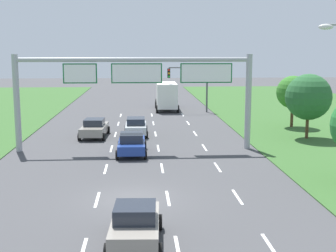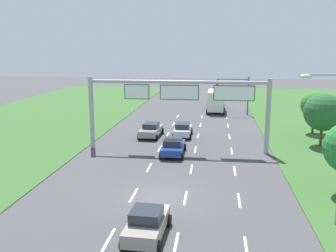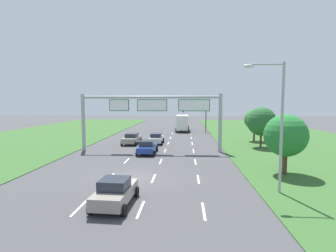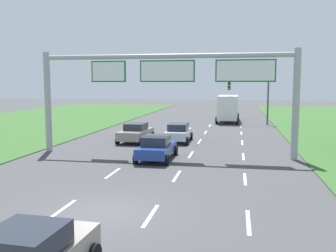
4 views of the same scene
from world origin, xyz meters
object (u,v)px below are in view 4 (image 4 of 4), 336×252
Objects in this scene: car_lead_silver at (136,132)px; car_far_ahead at (178,132)px; box_truck at (228,108)px; traffic_light_mast at (251,92)px; car_mid_lane at (157,147)px; sign_gantry at (169,81)px.

car_lead_silver is 3.54m from car_far_ahead.
box_truck is 1.44× the size of traffic_light_mast.
car_mid_lane is (3.25, -6.81, -0.00)m from car_lead_silver.
traffic_light_mast reaches higher than car_far_ahead.
car_far_ahead is at bearing 11.56° from car_lead_silver.
car_lead_silver is 1.15× the size of car_far_ahead.
box_truck reaches higher than car_far_ahead.
car_mid_lane is at bearing -98.15° from box_truck.
traffic_light_mast is (9.82, 15.26, 3.09)m from car_lead_silver.
traffic_light_mast is at bearing 73.64° from sign_gantry.
traffic_light_mast reaches higher than box_truck.
car_lead_silver reaches higher than car_far_ahead.
car_mid_lane is 23.23m from traffic_light_mast.
traffic_light_mast reaches higher than car_mid_lane.
car_far_ahead is 0.49× the size of box_truck.
car_mid_lane is 7.34m from car_far_ahead.
sign_gantry is (3.78, -5.31, 4.20)m from car_lead_silver.
car_mid_lane is 4.49m from sign_gantry.
car_far_ahead is 17.88m from box_truck.
car_far_ahead is 16.33m from traffic_light_mast.
sign_gantry is at bearing -106.36° from traffic_light_mast.
sign_gantry is at bearing 70.60° from car_mid_lane.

